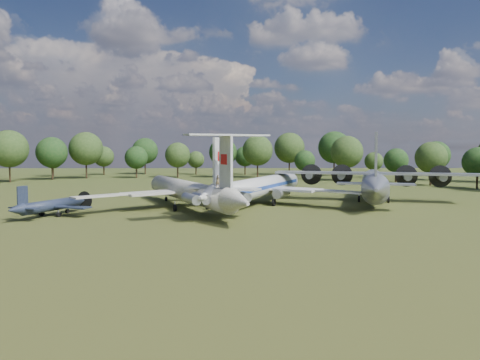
{
  "coord_description": "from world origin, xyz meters",
  "views": [
    {
      "loc": [
        11.77,
        -73.52,
        9.91
      ],
      "look_at": [
        12.59,
        -3.31,
        5.0
      ],
      "focal_mm": 35.0,
      "sensor_mm": 36.0,
      "label": 1
    }
  ],
  "objects_px": {
    "an12_transport": "(374,187)",
    "small_prop_west": "(52,208)",
    "il62_airliner": "(188,195)",
    "person_on_il62": "(218,181)",
    "tu104_jet": "(260,191)"
  },
  "relations": [
    {
      "from": "person_on_il62",
      "to": "small_prop_west",
      "type": "bearing_deg",
      "value": -36.57
    },
    {
      "from": "an12_transport",
      "to": "person_on_il62",
      "type": "relative_size",
      "value": 24.77
    },
    {
      "from": "il62_airliner",
      "to": "tu104_jet",
      "type": "distance_m",
      "value": 13.37
    },
    {
      "from": "an12_transport",
      "to": "il62_airliner",
      "type": "bearing_deg",
      "value": -148.11
    },
    {
      "from": "il62_airliner",
      "to": "tu104_jet",
      "type": "height_order",
      "value": "tu104_jet"
    },
    {
      "from": "small_prop_west",
      "to": "person_on_il62",
      "type": "relative_size",
      "value": 9.97
    },
    {
      "from": "tu104_jet",
      "to": "person_on_il62",
      "type": "relative_size",
      "value": 29.3
    },
    {
      "from": "il62_airliner",
      "to": "an12_transport",
      "type": "height_order",
      "value": "an12_transport"
    },
    {
      "from": "il62_airliner",
      "to": "an12_transport",
      "type": "relative_size",
      "value": 1.15
    },
    {
      "from": "tu104_jet",
      "to": "small_prop_west",
      "type": "distance_m",
      "value": 33.69
    },
    {
      "from": "an12_transport",
      "to": "person_on_il62",
      "type": "height_order",
      "value": "person_on_il62"
    },
    {
      "from": "small_prop_west",
      "to": "il62_airliner",
      "type": "bearing_deg",
      "value": 43.57
    },
    {
      "from": "an12_transport",
      "to": "small_prop_west",
      "type": "relative_size",
      "value": 2.48
    },
    {
      "from": "small_prop_west",
      "to": "person_on_il62",
      "type": "height_order",
      "value": "person_on_il62"
    },
    {
      "from": "il62_airliner",
      "to": "small_prop_west",
      "type": "bearing_deg",
      "value": 177.48
    }
  ]
}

